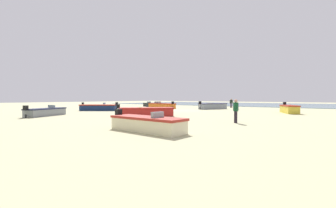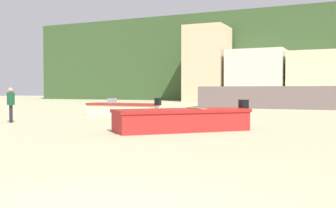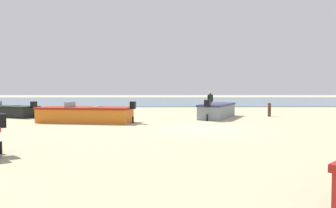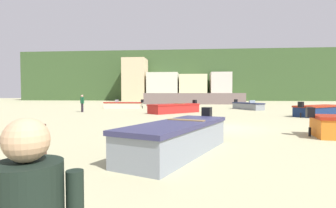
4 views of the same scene
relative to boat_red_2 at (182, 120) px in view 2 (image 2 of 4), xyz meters
name	(u,v)px [view 2 (image 2 of 4)]	position (x,y,z in m)	size (l,w,h in m)	color
headland_hill	(332,61)	(2.83, 56.01, 5.79)	(90.00, 32.00, 12.41)	#344E28
harbor_pier	(299,98)	(1.92, 20.01, 0.49)	(16.48, 2.40, 1.82)	#6E5D5A
townhouse_far_left	(207,64)	(-11.58, 36.72, 4.52)	(5.18, 5.43, 9.86)	#CDB58C
townhouse_left	(258,76)	(-5.03, 37.50, 2.83)	(6.98, 6.98, 6.49)	beige
townhouse_centre_left	(316,77)	(1.89, 37.05, 2.61)	(6.17, 6.08, 6.04)	beige
boat_red_2	(182,120)	(0.00, 0.00, 0.00)	(4.64, 4.67, 1.13)	#B0211E
boat_cream_5	(123,109)	(-6.47, 6.62, -0.03)	(4.64, 1.40, 1.06)	beige
beach_walker_foreground	(11,102)	(-8.68, 0.27, 0.54)	(0.48, 0.48, 1.62)	black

